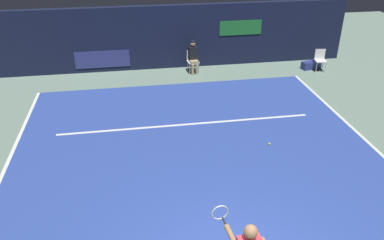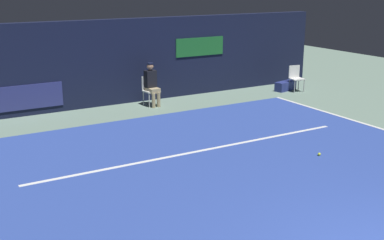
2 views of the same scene
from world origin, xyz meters
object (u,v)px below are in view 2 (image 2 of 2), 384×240
(courtside_chair_near, at_px, (296,77))
(tennis_ball, at_px, (319,154))
(line_judge_on_chair, at_px, (151,84))
(equipment_bag, at_px, (285,86))

(courtside_chair_near, xyz_separation_m, tennis_ball, (-4.06, -5.36, -0.46))
(courtside_chair_near, bearing_deg, line_judge_on_chair, 173.44)
(courtside_chair_near, distance_m, tennis_ball, 6.74)
(line_judge_on_chair, height_order, equipment_bag, line_judge_on_chair)
(tennis_ball, height_order, equipment_bag, equipment_bag)
(tennis_ball, relative_size, equipment_bag, 0.08)
(line_judge_on_chair, height_order, tennis_ball, line_judge_on_chair)
(courtside_chair_near, relative_size, equipment_bag, 1.05)
(line_judge_on_chair, distance_m, equipment_bag, 5.04)
(tennis_ball, bearing_deg, line_judge_on_chair, 101.19)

